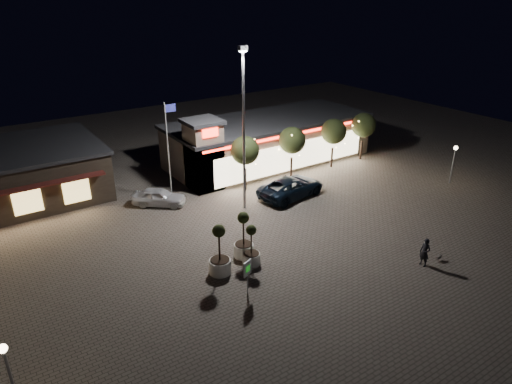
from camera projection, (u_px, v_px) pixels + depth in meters
ground at (286, 260)px, 29.19m from camera, size 90.00×90.00×0.00m
retail_building at (266, 141)px, 45.14m from camera, size 20.40×8.40×6.10m
floodlight_pole at (244, 122)px, 33.44m from camera, size 0.60×0.40×12.38m
flagpole at (169, 143)px, 36.16m from camera, size 0.95×0.10×8.00m
lamp_post_east at (454, 157)px, 39.92m from camera, size 0.36×0.36×3.48m
lamp_post_south at (7, 365)px, 17.75m from camera, size 0.36×0.36×3.48m
string_tree_a at (245, 150)px, 38.13m from camera, size 2.42×2.42×4.79m
string_tree_b at (292, 140)px, 40.68m from camera, size 2.42×2.42×4.79m
string_tree_c at (334, 132)px, 43.24m from camera, size 2.42×2.42×4.79m
string_tree_d at (363, 125)px, 45.28m from camera, size 2.42×2.42×4.79m
pickup_truck at (291, 187)px, 37.97m from camera, size 6.39×3.64×1.68m
white_sedan at (159, 197)px, 36.41m from camera, size 4.33×3.95×1.43m
pedestrian at (425, 252)px, 28.30m from camera, size 0.47×0.69×1.87m
dog at (439, 257)px, 29.06m from camera, size 0.54×0.19×0.29m
planter_left at (220, 258)px, 27.51m from camera, size 1.34×1.34×3.30m
planter_mid at (251, 252)px, 28.49m from camera, size 1.12×1.12×2.75m
planter_right at (244, 243)px, 29.30m from camera, size 1.29×1.29×3.17m
valet_sign at (248, 271)px, 25.39m from camera, size 0.68×0.34×2.16m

